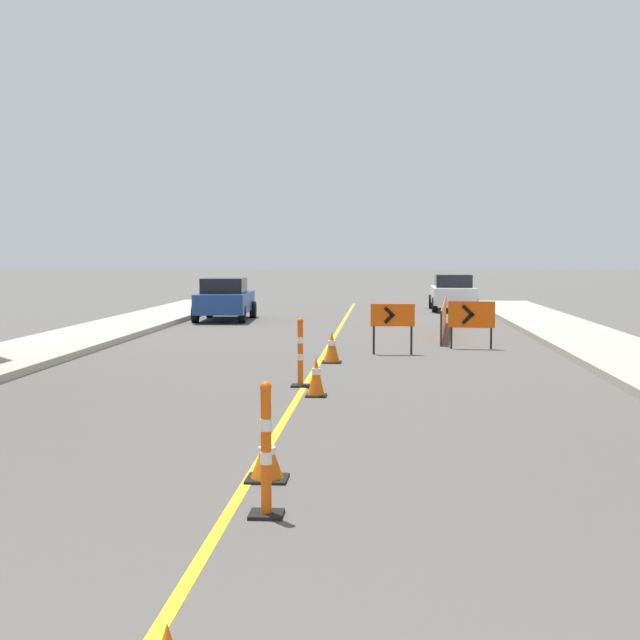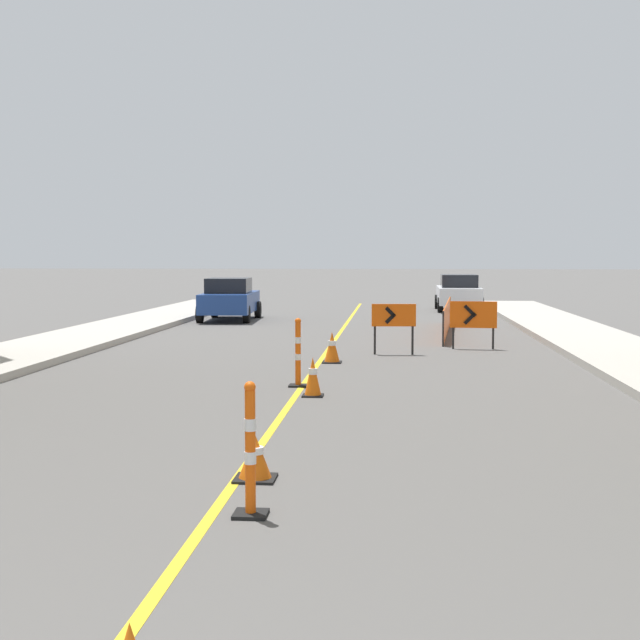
# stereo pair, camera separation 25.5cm
# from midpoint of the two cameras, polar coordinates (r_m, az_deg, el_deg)

# --- Properties ---
(lane_stripe) EXTENTS (0.12, 43.97, 0.01)m
(lane_stripe) POSITION_cam_midpoint_polar(r_m,az_deg,el_deg) (22.80, 0.06, -1.98)
(lane_stripe) COLOR gold
(lane_stripe) RESTS_ON ground_plane
(sidewalk_left) EXTENTS (2.74, 43.97, 0.17)m
(sidewalk_left) POSITION_cam_midpoint_polar(r_m,az_deg,el_deg) (24.37, -17.03, -1.57)
(sidewalk_left) COLOR #ADA89E
(sidewalk_left) RESTS_ON ground_plane
(sidewalk_right) EXTENTS (2.74, 43.97, 0.17)m
(sidewalk_right) POSITION_cam_midpoint_polar(r_m,az_deg,el_deg) (23.42, 17.87, -1.82)
(sidewalk_right) COLOR #ADA89E
(sidewalk_right) RESTS_ON ground_plane
(traffic_cone_second) EXTENTS (0.45, 0.45, 0.51)m
(traffic_cone_second) POSITION_cam_midpoint_polar(r_m,az_deg,el_deg) (9.87, -4.15, -8.77)
(traffic_cone_second) COLOR black
(traffic_cone_second) RESTS_ON ground_plane
(traffic_cone_third) EXTENTS (0.36, 0.36, 0.69)m
(traffic_cone_third) POSITION_cam_midpoint_polar(r_m,az_deg,el_deg) (15.50, -0.72, -3.66)
(traffic_cone_third) COLOR black
(traffic_cone_third) RESTS_ON ground_plane
(traffic_cone_fourth) EXTENTS (0.43, 0.43, 0.71)m
(traffic_cone_fourth) POSITION_cam_midpoint_polar(r_m,az_deg,el_deg) (20.28, 0.40, -1.77)
(traffic_cone_fourth) COLOR black
(traffic_cone_fourth) RESTS_ON ground_plane
(delineator_post_front) EXTENTS (0.32, 0.32, 1.28)m
(delineator_post_front) POSITION_cam_midpoint_polar(r_m,az_deg,el_deg) (8.48, -4.34, -8.78)
(delineator_post_front) COLOR black
(delineator_post_front) RESTS_ON ground_plane
(delineator_post_rear) EXTENTS (0.34, 0.34, 1.29)m
(delineator_post_rear) POSITION_cam_midpoint_polar(r_m,az_deg,el_deg) (16.61, -1.71, -2.36)
(delineator_post_rear) COLOR black
(delineator_post_rear) RESTS_ON ground_plane
(arrow_barricade_primary) EXTENTS (1.09, 0.15, 1.25)m
(arrow_barricade_primary) POSITION_cam_midpoint_polar(r_m,az_deg,el_deg) (21.96, 4.34, 0.14)
(arrow_barricade_primary) COLOR #EF560C
(arrow_barricade_primary) RESTS_ON ground_plane
(arrow_barricade_secondary) EXTENTS (1.21, 0.17, 1.25)m
(arrow_barricade_secondary) POSITION_cam_midpoint_polar(r_m,az_deg,el_deg) (23.51, 9.36, 0.25)
(arrow_barricade_secondary) COLOR #EF560C
(arrow_barricade_secondary) RESTS_ON ground_plane
(safety_mesh_fence) EXTENTS (0.73, 8.17, 0.96)m
(safety_mesh_fence) POSITION_cam_midpoint_polar(r_m,az_deg,el_deg) (28.10, 7.66, 0.13)
(safety_mesh_fence) COLOR #EF560C
(safety_mesh_fence) RESTS_ON ground_plane
(parked_car_curb_near) EXTENTS (2.00, 4.38, 1.59)m
(parked_car_curb_near) POSITION_cam_midpoint_polar(r_m,az_deg,el_deg) (33.48, -6.32, 1.34)
(parked_car_curb_near) COLOR navy
(parked_car_curb_near) RESTS_ON ground_plane
(parked_car_curb_mid) EXTENTS (1.94, 4.32, 1.59)m
(parked_car_curb_mid) POSITION_cam_midpoint_polar(r_m,az_deg,el_deg) (39.48, 8.31, 1.76)
(parked_car_curb_mid) COLOR silver
(parked_car_curb_mid) RESTS_ON ground_plane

